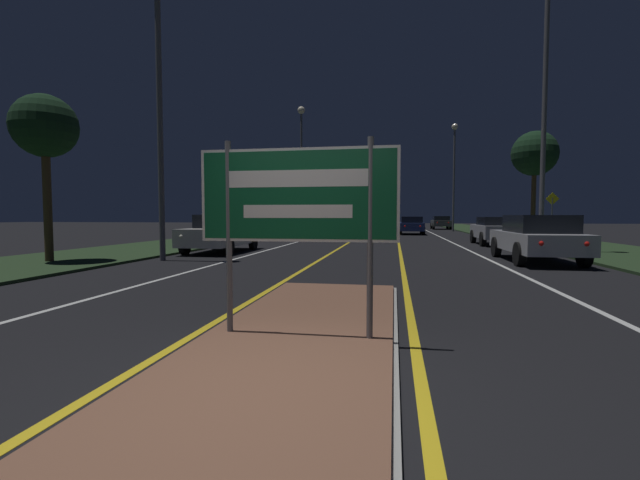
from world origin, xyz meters
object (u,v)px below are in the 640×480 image
object	(u,v)px
streetlight_right_near	(546,63)
car_receding_1	(495,230)
streetlight_left_far	(301,146)
car_approaching_0	(222,233)
streetlight_right_far	(454,161)
car_receding_0	(536,237)
warning_sign	(552,213)
car_receding_3	(441,222)
car_receding_2	(411,225)
highway_sign	(297,201)
streetlight_left_near	(159,67)

from	to	relation	value
streetlight_right_near	car_receding_1	distance (m)	8.08
streetlight_left_far	car_approaching_0	xyz separation A→B (m)	(0.90, -19.24, -6.57)
streetlight_right_far	car_approaching_0	size ratio (longest dim) A/B	2.18
car_receding_0	streetlight_right_near	bearing A→B (deg)	70.52
streetlight_right_near	warning_sign	xyz separation A→B (m)	(1.76, 4.09, -5.66)
car_approaching_0	car_receding_0	bearing A→B (deg)	-9.17
car_receding_3	streetlight_right_near	bearing A→B (deg)	-88.62
car_receding_1	car_receding_3	distance (m)	24.53
streetlight_right_far	car_receding_2	distance (m)	9.80
car_receding_0	car_receding_1	size ratio (longest dim) A/B	1.13
car_receding_0	car_receding_2	distance (m)	19.83
car_receding_3	car_approaching_0	bearing A→B (deg)	-110.95
highway_sign	streetlight_left_near	world-z (taller)	streetlight_left_near
streetlight_left_far	streetlight_right_near	xyz separation A→B (m)	(13.37, -17.84, -0.12)
streetlight_left_near	streetlight_left_far	bearing A→B (deg)	90.86
streetlight_right_near	car_approaching_0	distance (m)	14.11
streetlight_right_far	warning_sign	bearing A→B (deg)	-84.02
car_approaching_0	warning_sign	bearing A→B (deg)	21.09
streetlight_right_far	car_approaching_0	bearing A→B (deg)	-116.43
streetlight_left_far	streetlight_right_near	bearing A→B (deg)	-53.14
streetlight_right_near	car_receding_0	distance (m)	7.29
highway_sign	warning_sign	distance (m)	19.04
car_receding_0	warning_sign	size ratio (longest dim) A/B	1.89
car_receding_0	warning_sign	world-z (taller)	warning_sign
streetlight_right_far	streetlight_left_near	bearing A→B (deg)	-114.43
streetlight_left_far	car_receding_1	size ratio (longest dim) A/B	2.56
streetlight_left_near	streetlight_right_near	world-z (taller)	streetlight_right_near
car_receding_1	warning_sign	distance (m)	2.60
streetlight_right_near	car_receding_0	xyz separation A→B (m)	(-1.14, -3.23, -6.44)
car_receding_1	car_approaching_0	size ratio (longest dim) A/B	0.92
streetlight_right_near	car_receding_3	distance (m)	30.04
car_receding_1	car_receding_2	size ratio (longest dim) A/B	0.95
streetlight_left_far	car_approaching_0	distance (m)	20.35
highway_sign	car_receding_1	world-z (taller)	highway_sign
car_receding_0	car_approaching_0	world-z (taller)	car_approaching_0
highway_sign	car_receding_3	world-z (taller)	highway_sign
streetlight_left_near	car_receding_1	xyz separation A→B (m)	(12.41, 9.73, -5.43)
car_receding_2	car_receding_3	distance (m)	13.45
streetlight_right_far	car_receding_2	world-z (taller)	streetlight_right_far
streetlight_left_far	streetlight_right_far	size ratio (longest dim) A/B	1.08
car_approaching_0	streetlight_left_far	bearing A→B (deg)	92.69
streetlight_right_near	warning_sign	size ratio (longest dim) A/B	4.43
streetlight_left_near	car_receding_2	xyz separation A→B (m)	(8.76, 21.30, -5.46)
highway_sign	car_approaching_0	world-z (taller)	highway_sign
car_receding_1	highway_sign	bearing A→B (deg)	-108.84
streetlight_left_near	car_receding_2	distance (m)	23.67
streetlight_left_near	car_approaching_0	xyz separation A→B (m)	(0.56, 3.54, -5.41)
car_receding_2	car_approaching_0	size ratio (longest dim) A/B	0.97
car_receding_0	highway_sign	bearing A→B (deg)	-119.58
car_receding_0	car_approaching_0	bearing A→B (deg)	170.83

